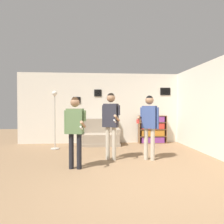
% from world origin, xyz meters
% --- Properties ---
extents(ground_plane, '(20.00, 20.00, 0.00)m').
position_xyz_m(ground_plane, '(0.00, 0.00, 0.00)').
color(ground_plane, '#846647').
extents(wall_back, '(7.36, 0.08, 2.70)m').
position_xyz_m(wall_back, '(0.00, 4.54, 1.35)').
color(wall_back, silver).
rests_on(wall_back, ground_plane).
extents(wall_right, '(0.06, 6.91, 2.70)m').
position_xyz_m(wall_right, '(2.51, 2.26, 1.35)').
color(wall_right, silver).
rests_on(wall_right, ground_plane).
extents(couch, '(1.50, 0.80, 0.94)m').
position_xyz_m(couch, '(-0.63, 4.13, 0.31)').
color(couch, gray).
rests_on(couch, ground_plane).
extents(bookshelf, '(1.07, 0.30, 1.06)m').
position_xyz_m(bookshelf, '(1.43, 4.32, 0.53)').
color(bookshelf, brown).
rests_on(bookshelf, ground_plane).
extents(floor_lamp, '(0.28, 0.28, 1.93)m').
position_xyz_m(floor_lamp, '(-2.09, 3.48, 1.16)').
color(floor_lamp, '#ADA89E').
rests_on(floor_lamp, ground_plane).
extents(person_player_foreground_left, '(0.49, 0.50, 1.60)m').
position_xyz_m(person_player_foreground_left, '(-1.20, 1.27, 0.98)').
color(person_player_foreground_left, black).
rests_on(person_player_foreground_left, ground_plane).
extents(person_player_foreground_center, '(0.46, 0.59, 1.75)m').
position_xyz_m(person_player_foreground_center, '(-0.35, 1.98, 1.09)').
color(person_player_foreground_center, '#B7AD99').
rests_on(person_player_foreground_center, ground_plane).
extents(person_watcher_holding_cup, '(0.58, 0.36, 1.69)m').
position_xyz_m(person_watcher_holding_cup, '(0.65, 1.89, 1.04)').
color(person_watcher_holding_cup, '#B7AD99').
rests_on(person_watcher_holding_cup, ground_plane).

